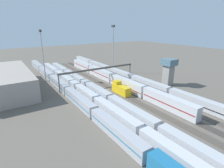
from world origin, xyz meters
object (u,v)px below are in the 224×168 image
Objects in this scene: train_on_track_7 at (66,89)px; maintenance_shed at (4,81)px; train_on_track_2 at (112,78)px; light_mast_1 at (42,49)px; signal_gantry at (98,70)px; light_mast_0 at (113,43)px; control_tower at (169,70)px; train_on_track_6 at (83,91)px; train_on_track_0 at (130,77)px; train_on_track_5 at (95,90)px; train_on_track_3 at (121,89)px.

train_on_track_7 is 29.29m from maintenance_shed.
light_mast_1 is (21.75, 27.84, 14.34)m from train_on_track_2.
maintenance_shed is at bearing 67.18° from signal_gantry.
control_tower is at bearing -165.67° from light_mast_0.
train_on_track_6 is at bearing 77.20° from control_tower.
train_on_track_6 is (-5.78, 30.00, -0.02)m from train_on_track_0.
maintenance_shed is at bearing 69.72° from train_on_track_2.
signal_gantry is (10.31, -7.50, 5.71)m from train_on_track_5.
light_mast_0 reaches higher than train_on_track_2.
train_on_track_0 is 1.16× the size of train_on_track_6.
train_on_track_7 is (0.50, 35.00, 0.01)m from train_on_track_0.
train_on_track_6 is 42.95m from control_tower.
signal_gantry is 34.30m from control_tower.
train_on_track_2 is 15.27m from train_on_track_3.
train_on_track_5 and train_on_track_6 have the same top height.
train_on_track_2 is (9.57, -15.00, 0.59)m from train_on_track_5.
train_on_track_7 is (-1.81, 25.00, -0.56)m from train_on_track_2.
train_on_track_3 is 45.26m from light_mast_1.
control_tower reaches higher than signal_gantry.
maintenance_shed is (19.68, 56.99, 2.59)m from train_on_track_0.
train_on_track_5 is at bearing 134.99° from light_mast_0.
train_on_track_5 is 17.80m from train_on_track_2.
train_on_track_5 is 37.80m from control_tower.
light_mast_1 is at bearing 44.08° from signal_gantry.
train_on_track_3 is 27.27m from control_tower.
train_on_track_5 is at bearing 106.18° from train_on_track_0.
light_mast_1 is (29.84, 7.84, 14.93)m from train_on_track_6.
light_mast_0 is at bearing -95.45° from light_mast_1.
signal_gantry is at bearing -135.92° from light_mast_1.
train_on_track_0 is 13.90× the size of train_on_track_3.
train_on_track_0 is at bearing -109.05° from maintenance_shed.
train_on_track_7 is (7.75, 10.00, 0.03)m from train_on_track_5.
control_tower reaches higher than train_on_track_3.
train_on_track_5 is at bearing -157.71° from light_mast_1.
light_mast_1 reaches higher than train_on_track_6.
train_on_track_5 is (-7.25, 25.00, -0.02)m from train_on_track_0.
control_tower reaches higher than train_on_track_7.
light_mast_1 reaches higher than train_on_track_7.
train_on_track_7 is 49.42m from control_tower.
light_mast_1 reaches higher than signal_gantry.
train_on_track_7 is at bearing 94.15° from train_on_track_2.
train_on_track_6 is at bearing 73.58° from train_on_track_5.
train_on_track_3 is at bearing 151.60° from light_mast_0.
maintenance_shed reaches higher than train_on_track_3.
light_mast_0 is at bearing 14.33° from control_tower.
light_mast_0 is (20.21, -2.48, 16.04)m from train_on_track_0.
maintenance_shed is (19.18, 21.99, 2.57)m from train_on_track_7.
control_tower is at bearing -116.98° from maintenance_shed.
train_on_track_5 is 41.90m from maintenance_shed.
train_on_track_6 is 4.19× the size of light_mast_0.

